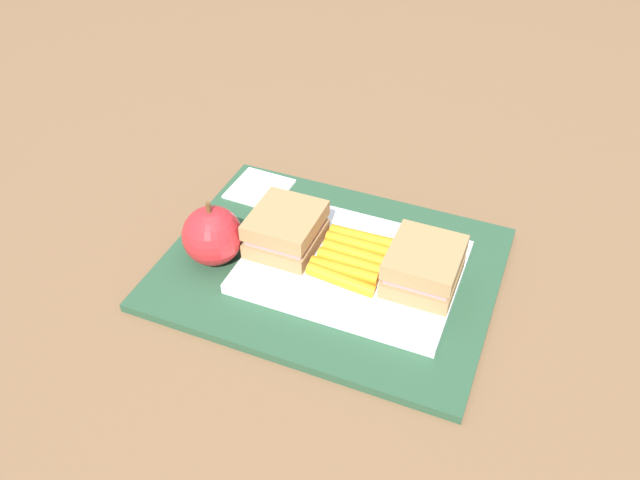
# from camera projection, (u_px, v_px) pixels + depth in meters

# --- Properties ---
(ground_plane) EXTENTS (2.40, 2.40, 0.00)m
(ground_plane) POSITION_uv_depth(u_px,v_px,m) (330.00, 271.00, 0.72)
(ground_plane) COLOR brown
(lunchbag_mat) EXTENTS (0.36, 0.28, 0.01)m
(lunchbag_mat) POSITION_uv_depth(u_px,v_px,m) (330.00, 268.00, 0.72)
(lunchbag_mat) COLOR #284C33
(lunchbag_mat) RESTS_ON ground_plane
(food_tray) EXTENTS (0.23, 0.17, 0.01)m
(food_tray) POSITION_uv_depth(u_px,v_px,m) (352.00, 267.00, 0.70)
(food_tray) COLOR white
(food_tray) RESTS_ON lunchbag_mat
(sandwich_half_left) EXTENTS (0.07, 0.08, 0.04)m
(sandwich_half_left) POSITION_uv_depth(u_px,v_px,m) (424.00, 266.00, 0.66)
(sandwich_half_left) COLOR #9E7A4C
(sandwich_half_left) RESTS_ON food_tray
(sandwich_half_right) EXTENTS (0.07, 0.08, 0.04)m
(sandwich_half_right) POSITION_uv_depth(u_px,v_px,m) (286.00, 229.00, 0.71)
(sandwich_half_right) COLOR #9E7A4C
(sandwich_half_right) RESTS_ON food_tray
(carrot_sticks_bundle) EXTENTS (0.08, 0.09, 0.02)m
(carrot_sticks_bundle) POSITION_uv_depth(u_px,v_px,m) (352.00, 258.00, 0.70)
(carrot_sticks_bundle) COLOR orange
(carrot_sticks_bundle) RESTS_ON food_tray
(apple) EXTENTS (0.07, 0.07, 0.08)m
(apple) POSITION_uv_depth(u_px,v_px,m) (212.00, 236.00, 0.70)
(apple) COLOR red
(apple) RESTS_ON lunchbag_mat
(paper_napkin) EXTENTS (0.07, 0.07, 0.00)m
(paper_napkin) POSITION_uv_depth(u_px,v_px,m) (260.00, 189.00, 0.82)
(paper_napkin) COLOR white
(paper_napkin) RESTS_ON lunchbag_mat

